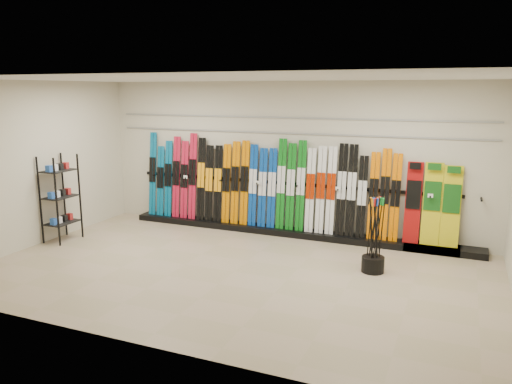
% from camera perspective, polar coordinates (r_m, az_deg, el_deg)
% --- Properties ---
extents(floor, '(8.00, 8.00, 0.00)m').
position_cam_1_polar(floor, '(8.02, -2.50, -9.09)').
color(floor, tan).
rests_on(floor, ground).
extents(back_wall, '(8.00, 0.00, 8.00)m').
position_cam_1_polar(back_wall, '(9.91, 3.58, 3.86)').
color(back_wall, beige).
rests_on(back_wall, floor).
extents(left_wall, '(0.00, 5.00, 5.00)m').
position_cam_1_polar(left_wall, '(9.98, -23.89, 2.95)').
color(left_wall, beige).
rests_on(left_wall, floor).
extents(ceiling, '(8.00, 8.00, 0.00)m').
position_cam_1_polar(ceiling, '(7.50, -2.71, 12.88)').
color(ceiling, silver).
rests_on(ceiling, back_wall).
extents(ski_rack_base, '(8.00, 0.40, 0.12)m').
position_cam_1_polar(ski_rack_base, '(9.93, 4.29, -4.63)').
color(ski_rack_base, black).
rests_on(ski_rack_base, floor).
extents(skis, '(5.37, 0.21, 1.82)m').
position_cam_1_polar(skis, '(9.99, 0.69, 0.77)').
color(skis, '#065985').
rests_on(skis, ski_rack_base).
extents(snowboards, '(0.94, 0.23, 1.46)m').
position_cam_1_polar(snowboards, '(9.36, 19.53, -1.35)').
color(snowboards, '#990C0C').
rests_on(snowboards, ski_rack_base).
extents(accessory_rack, '(0.40, 0.60, 1.64)m').
position_cam_1_polar(accessory_rack, '(10.11, -21.46, -0.68)').
color(accessory_rack, black).
rests_on(accessory_rack, floor).
extents(pole_bin, '(0.36, 0.36, 0.25)m').
position_cam_1_polar(pole_bin, '(8.18, 13.21, -8.04)').
color(pole_bin, black).
rests_on(pole_bin, floor).
extents(ski_poles, '(0.27, 0.26, 1.18)m').
position_cam_1_polar(ski_poles, '(8.04, 13.43, -4.76)').
color(ski_poles, black).
rests_on(ski_poles, pole_bin).
extents(slatwall_rail_0, '(7.60, 0.02, 0.03)m').
position_cam_1_polar(slatwall_rail_0, '(9.83, 3.58, 6.74)').
color(slatwall_rail_0, gray).
rests_on(slatwall_rail_0, back_wall).
extents(slatwall_rail_1, '(7.60, 0.02, 0.03)m').
position_cam_1_polar(slatwall_rail_1, '(9.81, 3.60, 8.48)').
color(slatwall_rail_1, gray).
rests_on(slatwall_rail_1, back_wall).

